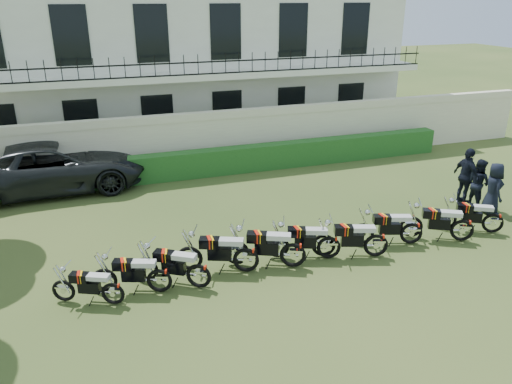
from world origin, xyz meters
TOP-DOWN VIEW (x-y plane):
  - ground at (0.00, 0.00)m, footprint 100.00×100.00m
  - perimeter_wall at (0.00, 8.00)m, footprint 30.00×0.35m
  - hedge at (1.00, 7.20)m, footprint 18.00×0.60m
  - building at (0.00, 13.96)m, footprint 20.40×9.60m
  - motorcycle_0 at (-4.18, -0.62)m, footprint 1.57×0.83m
  - motorcycle_1 at (-3.12, -0.46)m, footprint 1.80×0.82m
  - motorcycle_2 at (-2.21, -0.57)m, footprint 1.70×1.13m
  - motorcycle_3 at (-0.93, -0.24)m, footprint 1.96×0.95m
  - motorcycle_4 at (0.27, -0.39)m, footprint 1.97×1.02m
  - motorcycle_5 at (1.34, -0.28)m, footprint 1.88×0.87m
  - motorcycle_6 at (2.56, -0.59)m, footprint 1.95×0.86m
  - motorcycle_7 at (3.88, -0.27)m, footprint 1.90×0.82m
  - motorcycle_8 at (5.34, -0.58)m, footprint 1.82×1.08m
  - motorcycle_9 at (6.55, -0.44)m, footprint 1.67×1.04m
  - suv at (-5.62, 7.42)m, footprint 6.39×3.14m
  - officer_3 at (7.57, 0.76)m, footprint 0.78×0.95m
  - officer_4 at (7.52, 1.37)m, footprint 0.70×0.86m
  - officer_5 at (7.32, 1.71)m, footprint 0.48×1.12m

SIDE VIEW (x-z plane):
  - ground at x=0.00m, z-range 0.00..0.00m
  - motorcycle_0 at x=-4.18m, z-range -0.04..0.89m
  - motorcycle_1 at x=-3.12m, z-range -0.04..0.98m
  - motorcycle_9 at x=6.55m, z-range -0.04..0.99m
  - motorcycle_2 at x=-2.21m, z-range -0.04..1.03m
  - motorcycle_5 at x=1.34m, z-range -0.04..1.03m
  - motorcycle_7 at x=3.88m, z-range -0.04..1.04m
  - hedge at x=1.00m, z-range 0.00..1.00m
  - motorcycle_8 at x=5.34m, z-range -0.04..1.06m
  - motorcycle_6 at x=2.56m, z-range -0.04..1.06m
  - motorcycle_3 at x=-0.93m, z-range -0.04..1.09m
  - motorcycle_4 at x=0.27m, z-range -0.04..1.11m
  - officer_4 at x=7.52m, z-range 0.00..1.63m
  - officer_3 at x=7.57m, z-range 0.00..1.68m
  - suv at x=-5.62m, z-range 0.00..1.74m
  - officer_5 at x=7.32m, z-range 0.00..1.90m
  - perimeter_wall at x=0.00m, z-range 0.02..2.32m
  - building at x=0.00m, z-range 0.01..7.41m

